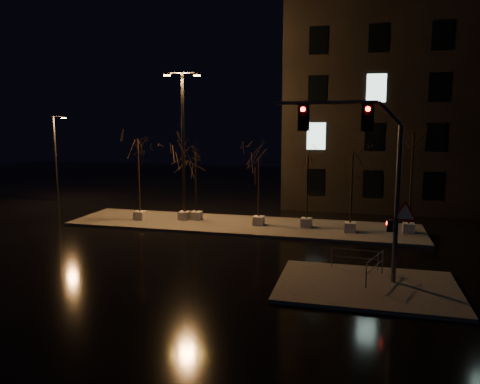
# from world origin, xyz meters

# --- Properties ---
(ground) EXTENTS (90.00, 90.00, 0.00)m
(ground) POSITION_xyz_m (0.00, 0.00, 0.00)
(ground) COLOR black
(ground) RESTS_ON ground
(median) EXTENTS (22.00, 5.00, 0.15)m
(median) POSITION_xyz_m (0.00, 6.00, 0.07)
(median) COLOR #494541
(median) RESTS_ON ground
(sidewalk_corner) EXTENTS (7.00, 5.00, 0.15)m
(sidewalk_corner) POSITION_xyz_m (7.50, -3.50, 0.07)
(sidewalk_corner) COLOR #494541
(sidewalk_corner) RESTS_ON ground
(building) EXTENTS (25.00, 12.00, 15.00)m
(building) POSITION_xyz_m (14.00, 18.00, 7.50)
(building) COLOR black
(building) RESTS_ON ground
(tree_0) EXTENTS (1.80, 1.80, 5.42)m
(tree_0) POSITION_xyz_m (-6.82, 5.66, 4.26)
(tree_0) COLOR beige
(tree_0) RESTS_ON median
(tree_1) EXTENTS (1.80, 1.80, 4.80)m
(tree_1) POSITION_xyz_m (-3.97, 6.31, 3.80)
(tree_1) COLOR beige
(tree_1) RESTS_ON median
(tree_2) EXTENTS (1.80, 1.80, 4.55)m
(tree_2) POSITION_xyz_m (-3.19, 6.51, 3.61)
(tree_2) COLOR beige
(tree_2) RESTS_ON median
(tree_3) EXTENTS (1.80, 1.80, 4.32)m
(tree_3) POSITION_xyz_m (1.10, 5.99, 3.43)
(tree_3) COLOR beige
(tree_3) RESTS_ON median
(tree_4) EXTENTS (1.80, 1.80, 4.54)m
(tree_4) POSITION_xyz_m (4.04, 6.16, 3.60)
(tree_4) COLOR beige
(tree_4) RESTS_ON median
(tree_5) EXTENTS (1.80, 1.80, 4.79)m
(tree_5) POSITION_xyz_m (6.67, 5.55, 3.79)
(tree_5) COLOR beige
(tree_5) RESTS_ON median
(tree_6) EXTENTS (1.80, 1.80, 5.93)m
(tree_6) POSITION_xyz_m (9.97, 6.16, 4.65)
(tree_6) COLOR beige
(tree_6) RESTS_ON median
(traffic_signal_mast) EXTENTS (5.91, 0.26, 7.22)m
(traffic_signal_mast) POSITION_xyz_m (7.36, -2.86, 4.89)
(traffic_signal_mast) COLOR #54565C
(traffic_signal_mast) RESTS_ON sidewalk_corner
(streetlight_main) EXTENTS (2.33, 0.95, 9.48)m
(streetlight_main) POSITION_xyz_m (-3.97, 6.38, 5.62)
(streetlight_main) COLOR black
(streetlight_main) RESTS_ON median
(streetlight_far) EXTENTS (1.38, 0.36, 7.01)m
(streetlight_far) POSITION_xyz_m (-17.12, 11.57, 3.85)
(streetlight_far) COLOR black
(streetlight_far) RESTS_ON ground
(guard_rail_a) EXTENTS (2.02, 0.17, 0.87)m
(guard_rail_a) POSITION_xyz_m (6.99, -1.50, 0.72)
(guard_rail_a) COLOR #54565C
(guard_rail_a) RESTS_ON sidewalk_corner
(guard_rail_b) EXTENTS (0.75, 2.03, 1.02)m
(guard_rail_b) POSITION_xyz_m (7.80, -2.87, 0.81)
(guard_rail_b) COLOR #54565C
(guard_rail_b) RESTS_ON sidewalk_corner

